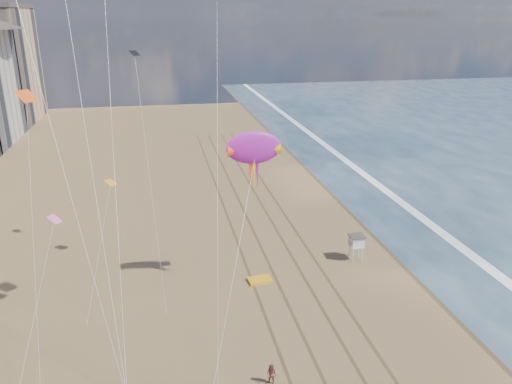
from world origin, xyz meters
TOP-DOWN VIEW (x-y plane):
  - wet_sand at (19.00, 40.00)m, footprint 260.00×260.00m
  - foam at (23.20, 40.00)m, footprint 260.00×260.00m
  - tracks at (2.55, 30.00)m, footprint 7.68×120.00m
  - lifeguard_stand at (10.40, 28.99)m, footprint 1.57×1.57m
  - grounded_kite at (-0.45, 26.60)m, footprint 2.43×1.72m
  - show_kite at (-1.30, 25.17)m, footprint 4.96×6.61m
  - kite_flyer_b at (-2.55, 12.27)m, footprint 1.03×1.01m
  - small_kites at (-12.64, 24.41)m, footprint 15.48×18.58m

SIDE VIEW (x-z plane):
  - wet_sand at x=19.00m, z-range 0.00..0.00m
  - foam at x=23.20m, z-range 0.00..0.00m
  - tracks at x=2.55m, z-range 0.00..0.01m
  - grounded_kite at x=-0.45m, z-range 0.00..0.26m
  - kite_flyer_b at x=-2.55m, z-range 0.00..1.67m
  - lifeguard_stand at x=10.40m, z-range 0.77..3.59m
  - show_kite at x=-1.30m, z-range 4.59..23.01m
  - small_kites at x=-12.64m, z-range 9.61..27.37m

